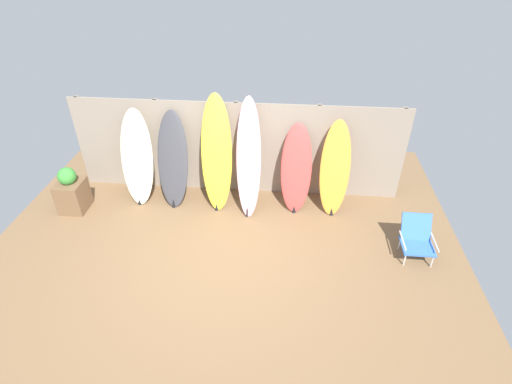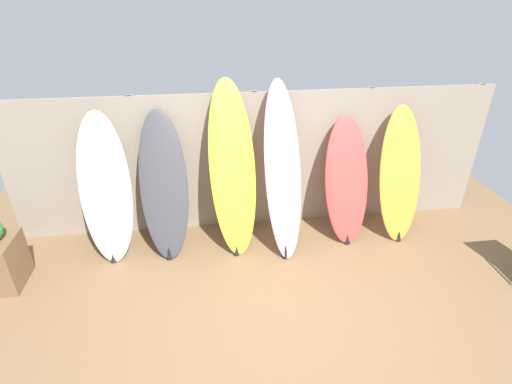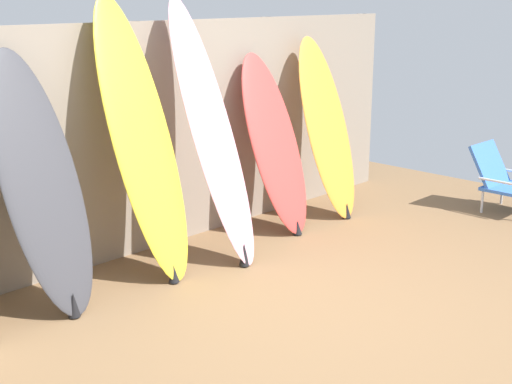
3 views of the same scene
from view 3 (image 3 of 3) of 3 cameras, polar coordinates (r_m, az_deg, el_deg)
ground at (r=4.56m, az=7.02°, el=-10.53°), size 7.68×7.68×0.00m
fence_back at (r=5.64m, az=-9.13°, el=4.16°), size 6.08×0.11×1.80m
surfboard_charcoal_1 at (r=4.72m, az=-16.79°, el=0.59°), size 0.59×0.71×1.68m
surfboard_yellow_2 at (r=5.11m, az=-9.09°, el=4.10°), size 0.61×0.78×2.01m
surfboard_pink_3 at (r=5.39m, az=-3.49°, el=4.66°), size 0.48×0.83×2.00m
surfboard_red_4 at (r=6.10m, az=1.52°, el=3.84°), size 0.55×0.65×1.53m
surfboard_orange_5 at (r=6.58m, az=5.73°, el=5.05°), size 0.55×0.64×1.63m
beach_chair at (r=7.13m, az=19.07°, el=1.10°), size 0.50×0.58×0.63m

